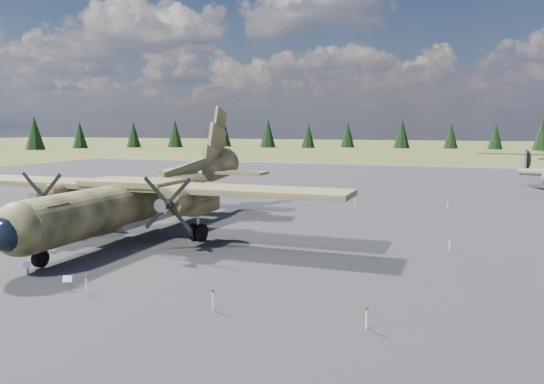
% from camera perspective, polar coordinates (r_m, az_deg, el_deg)
% --- Properties ---
extents(ground, '(500.00, 500.00, 0.00)m').
position_cam_1_polar(ground, '(36.52, -8.37, -4.31)').
color(ground, brown).
rests_on(ground, ground).
extents(apron, '(120.00, 120.00, 0.04)m').
position_cam_1_polar(apron, '(45.44, -2.44, -1.99)').
color(apron, '#56565B').
rests_on(apron, ground).
extents(transport_plane, '(28.44, 25.91, 9.42)m').
position_cam_1_polar(transport_plane, '(36.09, -13.82, -0.22)').
color(transport_plane, '#32351D').
rests_on(transport_plane, ground).
extents(info_placard_left, '(0.44, 0.23, 0.67)m').
position_cam_1_polar(info_placard_left, '(28.40, -24.89, -7.28)').
color(info_placard_left, gray).
rests_on(info_placard_left, ground).
extents(info_placard_right, '(0.44, 0.30, 0.64)m').
position_cam_1_polar(info_placard_right, '(25.29, -21.12, -8.86)').
color(info_placard_right, gray).
rests_on(info_placard_right, ground).
extents(barrier_fence, '(33.12, 29.62, 0.85)m').
position_cam_1_polar(barrier_fence, '(36.57, -9.08, -3.50)').
color(barrier_fence, white).
rests_on(barrier_fence, ground).
extents(treeline, '(312.80, 307.21, 10.96)m').
position_cam_1_polar(treeline, '(33.95, -10.24, 2.97)').
color(treeline, black).
rests_on(treeline, ground).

